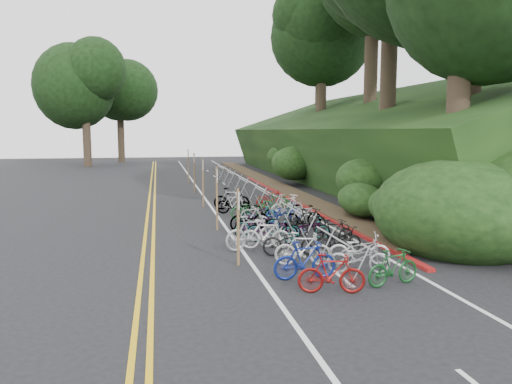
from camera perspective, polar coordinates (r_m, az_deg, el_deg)
ground at (r=14.76m, az=-4.48°, el=-8.24°), size 120.00×120.00×0.00m
road_markings at (r=24.66m, az=-5.78°, el=-2.04°), size 7.47×80.00×0.01m
red_curb at (r=27.42m, az=4.44°, el=-1.01°), size 0.25×28.00×0.10m
embankment at (r=36.27m, az=12.59°, el=4.80°), size 14.30×48.14×9.11m
tree_cluster at (r=39.04m, az=6.53°, el=20.72°), size 33.99×55.33×21.16m
bike_rack_front at (r=13.67m, az=8.71°, el=-6.15°), size 1.10×2.66×1.08m
bike_racks_rest at (r=27.70m, az=-1.49°, el=0.77°), size 1.14×23.00×1.17m
signpost_near at (r=14.34m, az=-2.05°, el=-3.37°), size 0.08×0.40×2.25m
signposts_rest at (r=28.34m, az=-6.63°, el=2.04°), size 0.08×18.40×2.50m
bike_front at (r=16.34m, az=-0.43°, el=-4.65°), size 1.03×1.98×1.15m
bike_valet at (r=18.32m, az=3.54°, el=-3.68°), size 3.29×14.81×1.09m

